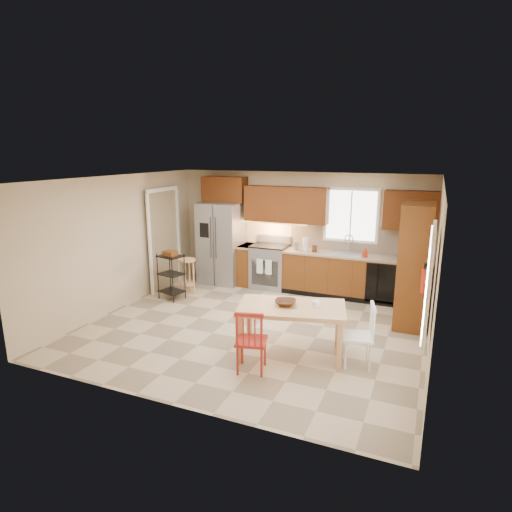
{
  "coord_description": "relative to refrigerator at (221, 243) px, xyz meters",
  "views": [
    {
      "loc": [
        2.66,
        -6.25,
        2.93
      ],
      "look_at": [
        -0.13,
        0.4,
        1.15
      ],
      "focal_mm": 30.0,
      "sensor_mm": 36.0,
      "label": 1
    }
  ],
  "objects": [
    {
      "name": "wall_back",
      "position": [
        1.7,
        0.38,
        0.34
      ],
      "size": [
        5.5,
        0.02,
        2.5
      ],
      "primitive_type": "cube",
      "color": "#CCB793",
      "rests_on": "ground"
    },
    {
      "name": "wall_right",
      "position": [
        4.45,
        -2.12,
        0.34
      ],
      "size": [
        0.02,
        5.0,
        2.5
      ],
      "primitive_type": "cube",
      "color": "#CCB793",
      "rests_on": "ground"
    },
    {
      "name": "dining_table",
      "position": [
        2.59,
        -2.84,
        -0.54
      ],
      "size": [
        1.69,
        1.2,
        0.74
      ],
      "primitive_type": null,
      "rotation": [
        0.0,
        0.0,
        0.24
      ],
      "color": "tan",
      "rests_on": "floor"
    },
    {
      "name": "utility_cart",
      "position": [
        -0.41,
        -1.43,
        -0.44
      ],
      "size": [
        0.55,
        0.47,
        0.94
      ],
      "primitive_type": null,
      "rotation": [
        0.0,
        0.0,
        -0.24
      ],
      "color": "black",
      "rests_on": "floor"
    },
    {
      "name": "wall_left",
      "position": [
        -1.05,
        -2.12,
        0.34
      ],
      "size": [
        0.02,
        5.0,
        2.5
      ],
      "primitive_type": "cube",
      "color": "#CCB793",
      "rests_on": "ground"
    },
    {
      "name": "upper_right_block",
      "position": [
        3.95,
        0.2,
        0.92
      ],
      "size": [
        1.0,
        0.35,
        0.75
      ],
      "primitive_type": "cube",
      "color": "#632C10",
      "rests_on": "wall_back"
    },
    {
      "name": "pantry",
      "position": [
        4.13,
        -0.93,
        0.14
      ],
      "size": [
        0.5,
        0.95,
        2.1
      ],
      "primitive_type": "cube",
      "color": "brown",
      "rests_on": "floor"
    },
    {
      "name": "backsplash",
      "position": [
        2.99,
        0.36,
        0.27
      ],
      "size": [
        2.92,
        0.03,
        0.55
      ],
      "primitive_type": "cube",
      "color": "beige",
      "rests_on": "wall_back"
    },
    {
      "name": "upper_left_block",
      "position": [
        1.45,
        0.2,
        0.92
      ],
      "size": [
        1.8,
        0.35,
        0.75
      ],
      "primitive_type": "cube",
      "color": "#632C10",
      "rests_on": "wall_back"
    },
    {
      "name": "base_cabinet_run",
      "position": [
        2.99,
        0.08,
        -0.46
      ],
      "size": [
        2.92,
        0.6,
        0.9
      ],
      "primitive_type": "cube",
      "color": "brown",
      "rests_on": "floor"
    },
    {
      "name": "dishwasher",
      "position": [
        3.55,
        -0.22,
        -0.46
      ],
      "size": [
        0.6,
        0.02,
        0.78
      ],
      "primitive_type": "cube",
      "color": "black",
      "rests_on": "floor"
    },
    {
      "name": "wall_front",
      "position": [
        1.7,
        -4.62,
        0.34
      ],
      "size": [
        5.5,
        0.02,
        2.5
      ],
      "primitive_type": "cube",
      "color": "#CCB793",
      "rests_on": "ground"
    },
    {
      "name": "doorway",
      "position": [
        -0.97,
        -0.82,
        0.14
      ],
      "size": [
        0.04,
        0.95,
        2.1
      ],
      "primitive_type": "cube",
      "color": "#8C7A59",
      "rests_on": "wall_left"
    },
    {
      "name": "window_back",
      "position": [
        2.8,
        0.35,
        0.74
      ],
      "size": [
        1.12,
        0.04,
        1.12
      ],
      "primitive_type": "cube",
      "color": "white",
      "rests_on": "wall_back"
    },
    {
      "name": "undercab_glow",
      "position": [
        1.15,
        0.17,
        0.52
      ],
      "size": [
        1.6,
        0.3,
        0.01
      ],
      "primitive_type": "cube",
      "color": "#FFBF66",
      "rests_on": "wall_back"
    },
    {
      "name": "paper_towel",
      "position": [
        1.95,
        0.03,
        0.13
      ],
      "size": [
        0.12,
        0.12,
        0.28
      ],
      "primitive_type": "cylinder",
      "color": "white",
      "rests_on": "base_cabinet_run"
    },
    {
      "name": "upper_over_fridge",
      "position": [
        0.0,
        0.2,
        1.19
      ],
      "size": [
        1.0,
        0.35,
        0.55
      ],
      "primitive_type": "cube",
      "color": "#632C10",
      "rests_on": "wall_back"
    },
    {
      "name": "window_right",
      "position": [
        4.38,
        -3.27,
        0.54
      ],
      "size": [
        0.04,
        1.02,
        1.32
      ],
      "primitive_type": "cube",
      "color": "white",
      "rests_on": "wall_right"
    },
    {
      "name": "canister_wood",
      "position": [
        2.15,
        -0.0,
        0.06
      ],
      "size": [
        0.1,
        0.1,
        0.14
      ],
      "primitive_type": "cylinder",
      "color": "#462612",
      "rests_on": "base_cabinet_run"
    },
    {
      "name": "chair_white",
      "position": [
        3.54,
        -2.79,
        -0.46
      ],
      "size": [
        0.51,
        0.51,
        0.9
      ],
      "primitive_type": null,
      "rotation": [
        0.0,
        0.0,
        1.81
      ],
      "color": "white",
      "rests_on": "floor"
    },
    {
      "name": "soap_bottle",
      "position": [
        3.18,
        -0.02,
        0.09
      ],
      "size": [
        0.09,
        0.09,
        0.19
      ],
      "primitive_type": "imported",
      "color": "#B2210C",
      "rests_on": "base_cabinet_run"
    },
    {
      "name": "range_stove",
      "position": [
        1.15,
        0.06,
        -0.45
      ],
      "size": [
        0.76,
        0.63,
        0.92
      ],
      "primitive_type": "cube",
      "color": "gray",
      "rests_on": "floor"
    },
    {
      "name": "refrigerator",
      "position": [
        0.0,
        0.0,
        0.0
      ],
      "size": [
        0.92,
        0.75,
        1.82
      ],
      "primitive_type": "cube",
      "color": "gray",
      "rests_on": "floor"
    },
    {
      "name": "ceiling",
      "position": [
        1.7,
        -2.12,
        1.59
      ],
      "size": [
        5.5,
        5.0,
        0.02
      ],
      "primitive_type": "cube",
      "color": "silver",
      "rests_on": "ground"
    },
    {
      "name": "sink",
      "position": [
        2.8,
        0.08,
        -0.05
      ],
      "size": [
        0.62,
        0.46,
        0.16
      ],
      "primitive_type": "cube",
      "color": "gray",
      "rests_on": "base_cabinet_run"
    },
    {
      "name": "canister_steel",
      "position": [
        1.75,
        0.03,
        0.08
      ],
      "size": [
        0.11,
        0.11,
        0.18
      ],
      "primitive_type": "cylinder",
      "color": "gray",
      "rests_on": "base_cabinet_run"
    },
    {
      "name": "floor",
      "position": [
        1.7,
        -2.12,
        -0.91
      ],
      "size": [
        5.5,
        5.5,
        0.0
      ],
      "primitive_type": "plane",
      "color": "tan",
      "rests_on": "ground"
    },
    {
      "name": "table_jar",
      "position": [
        2.92,
        -2.74,
        -0.13
      ],
      "size": [
        0.13,
        0.13,
        0.13
      ],
      "primitive_type": "cylinder",
      "rotation": [
        0.0,
        0.0,
        0.24
      ],
      "color": "white",
      "rests_on": "dining_table"
    },
    {
      "name": "bar_stool",
      "position": [
        -0.28,
        -1.04,
        -0.53
      ],
      "size": [
        0.45,
        0.45,
        0.75
      ],
      "primitive_type": null,
      "rotation": [
        0.0,
        0.0,
        -0.28
      ],
      "color": "tan",
      "rests_on": "floor"
    },
    {
      "name": "chair_red",
      "position": [
        2.24,
        -3.49,
        -0.46
      ],
      "size": [
        0.51,
        0.51,
        0.9
      ],
      "primitive_type": null,
      "rotation": [
        0.0,
        0.0,
        0.24
      ],
      "color": "maroon",
      "rests_on": "floor"
    },
    {
      "name": "fire_extinguisher",
      "position": [
        4.33,
        -1.98,
        0.19
      ],
      "size": [
        0.12,
        0.12,
        0.36
      ],
      "primitive_type": "cylinder",
      "color": "#B2210C",
      "rests_on": "wall_right"
    },
    {
      "name": "table_bowl",
      "position": [
        2.49,
        -2.84,
        -0.16
      ],
      "size": [
        0.37,
        0.37,
        0.08
      ],
      "primitive_type": "imported",
      "rotation": [
        0.0,
        0.0,
        0.24
      ],
      "color": "#462612",
      "rests_on": "dining_table"
    },
    {
      "name": "base_cabinet_narrow",
      "position": [
        0.6,
        0.08,
        -0.46
      ],
      "size": [
        0.3,
        0.6,
        0.9
      ],
      "primitive_type": "cube",
      "color": "brown",
      "rests_on": "floor"
    }
  ]
}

